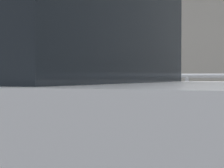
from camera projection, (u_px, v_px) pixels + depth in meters
parking_meter at (151, 81)px, 4.04m from camera, size 0.16×0.17×1.38m
pedestrian_at_meter at (111, 76)px, 4.42m from camera, size 0.75×0.51×1.77m
background_railing at (187, 95)px, 5.84m from camera, size 24.06×0.06×1.05m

